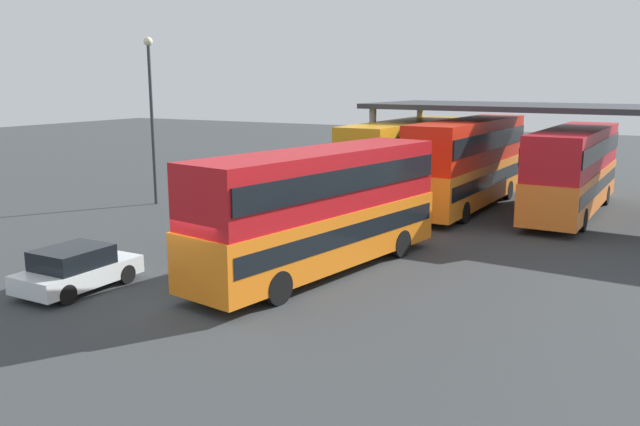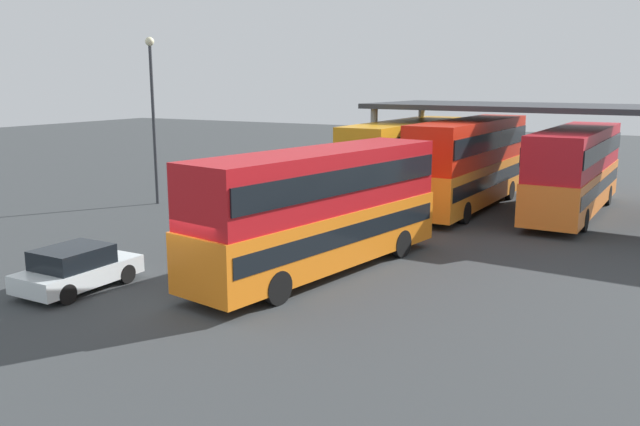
% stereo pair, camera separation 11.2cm
% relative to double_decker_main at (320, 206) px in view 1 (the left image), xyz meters
% --- Properties ---
extents(ground_plane, '(140.00, 140.00, 0.00)m').
position_rel_double_decker_main_xyz_m(ground_plane, '(-1.45, -4.29, -2.24)').
color(ground_plane, '#36393B').
extents(double_decker_main, '(4.24, 10.83, 4.07)m').
position_rel_double_decker_main_xyz_m(double_decker_main, '(0.00, 0.00, 0.00)').
color(double_decker_main, orange).
rests_on(double_decker_main, ground_plane).
extents(parked_hatchback, '(1.83, 3.71, 1.35)m').
position_rel_double_decker_main_xyz_m(parked_hatchback, '(-5.54, -5.24, -1.56)').
color(parked_hatchback, silver).
rests_on(parked_hatchback, ground_plane).
extents(double_decker_near_canopy, '(2.57, 11.58, 4.19)m').
position_rel_double_decker_main_xyz_m(double_decker_near_canopy, '(-2.46, 13.52, 0.06)').
color(double_decker_near_canopy, white).
rests_on(double_decker_near_canopy, ground_plane).
extents(double_decker_mid_row, '(2.94, 11.65, 4.38)m').
position_rel_double_decker_main_xyz_m(double_decker_mid_row, '(1.10, 13.23, 0.16)').
color(double_decker_mid_row, orange).
rests_on(double_decker_mid_row, ground_plane).
extents(double_decker_far_right, '(2.85, 11.51, 4.08)m').
position_rel_double_decker_main_xyz_m(double_decker_far_right, '(5.88, 14.08, 0.01)').
color(double_decker_far_right, orange).
rests_on(double_decker_far_right, ground_plane).
extents(depot_canopy, '(21.83, 8.55, 5.12)m').
position_rel_double_decker_main_xyz_m(depot_canopy, '(6.54, 14.52, 2.59)').
color(depot_canopy, '#33353A').
rests_on(depot_canopy, ground_plane).
extents(lamppost_tall, '(0.44, 0.44, 8.37)m').
position_rel_double_decker_main_xyz_m(lamppost_tall, '(-13.34, 6.66, 2.98)').
color(lamppost_tall, '#33353A').
rests_on(lamppost_tall, ground_plane).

